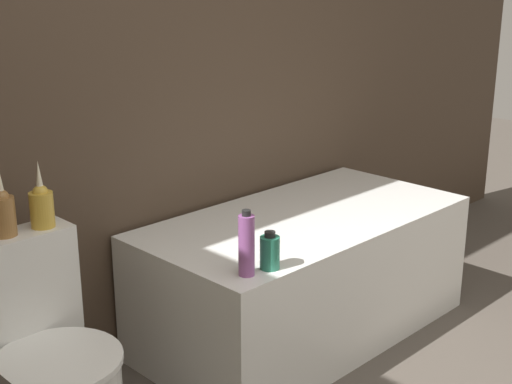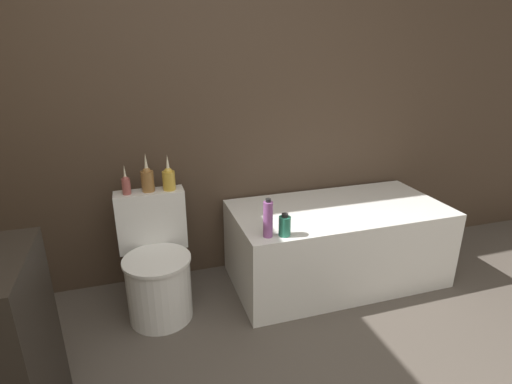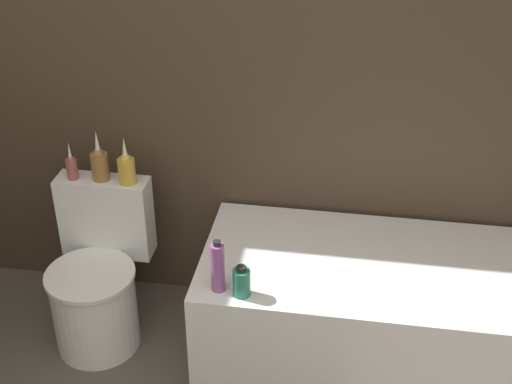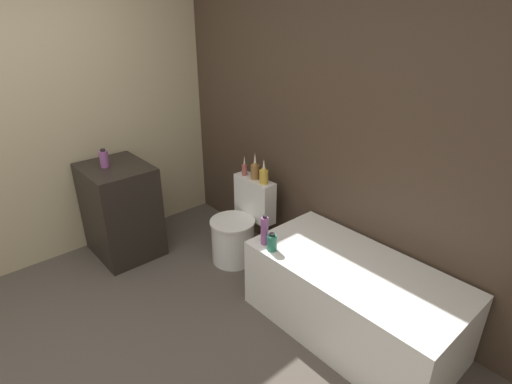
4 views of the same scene
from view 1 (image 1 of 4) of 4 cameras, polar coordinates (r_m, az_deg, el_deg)
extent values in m
cube|color=#423326|center=(2.76, -13.58, 11.23)|extent=(6.40, 0.06, 2.60)
cube|color=white|center=(3.19, 3.81, -6.59)|extent=(1.48, 0.75, 0.56)
cube|color=#B7BCC6|center=(3.09, 3.91, -1.96)|extent=(1.28, 0.55, 0.01)
cylinder|color=white|center=(2.36, -15.61, -12.88)|extent=(0.41, 0.41, 0.02)
cube|color=white|center=(2.51, -18.92, -7.56)|extent=(0.43, 0.14, 0.40)
cylinder|color=olive|center=(2.42, -19.57, -1.87)|extent=(0.08, 0.08, 0.13)
sphere|color=olive|center=(2.40, -19.72, -0.41)|extent=(0.05, 0.05, 0.05)
cylinder|color=gold|center=(2.47, -16.75, -1.37)|extent=(0.08, 0.08, 0.12)
sphere|color=gold|center=(2.45, -16.87, -0.03)|extent=(0.05, 0.05, 0.05)
cone|color=beige|center=(2.44, -16.98, 1.18)|extent=(0.03, 0.03, 0.11)
cylinder|color=#8C4C8C|center=(2.45, -0.77, -4.31)|extent=(0.06, 0.06, 0.22)
cylinder|color=black|center=(2.41, -0.78, -1.68)|extent=(0.03, 0.03, 0.02)
cylinder|color=#267259|center=(2.52, 1.11, -4.88)|extent=(0.07, 0.07, 0.12)
cylinder|color=black|center=(2.49, 1.12, -3.40)|extent=(0.04, 0.04, 0.02)
camera|label=2|loc=(0.96, 68.53, 9.49)|focal=28.00mm
camera|label=3|loc=(2.32, 67.50, 28.27)|focal=50.00mm
camera|label=4|loc=(3.49, 49.99, 21.31)|focal=28.00mm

